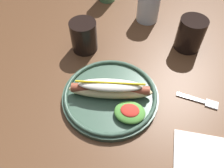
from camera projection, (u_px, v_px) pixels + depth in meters
name	position (u px, v px, depth m)	size (l,w,h in m)	color
ground_plane	(107.00, 152.00, 1.33)	(8.00, 8.00, 0.00)	#3D2D23
dining_table	(103.00, 82.00, 0.82)	(1.33, 1.08, 0.74)	#51331E
hot_dog_plate	(111.00, 95.00, 0.65)	(0.28, 0.28, 0.08)	#334C3D
fork	(201.00, 101.00, 0.66)	(0.12, 0.04, 0.00)	silver
soda_cup	(190.00, 34.00, 0.77)	(0.09, 0.09, 0.11)	black
water_cup	(149.00, 5.00, 0.87)	(0.09, 0.09, 0.13)	silver
extra_cup	(84.00, 36.00, 0.77)	(0.09, 0.09, 0.11)	black
napkin	(200.00, 156.00, 0.56)	(0.13, 0.12, 0.00)	white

